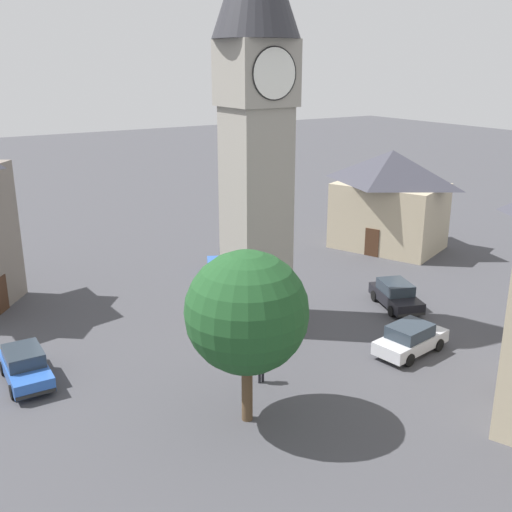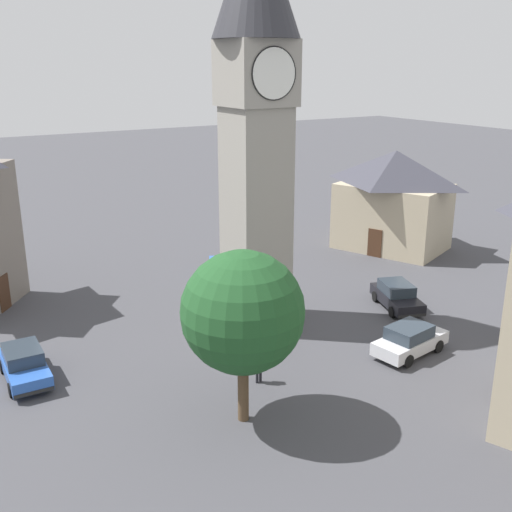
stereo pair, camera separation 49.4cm
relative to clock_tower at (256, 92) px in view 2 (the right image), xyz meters
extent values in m
plane|color=#424247|center=(0.00, 0.00, -12.39)|extent=(200.00, 200.00, 0.00)
cube|color=gray|center=(0.00, 0.00, -12.09)|extent=(3.60, 3.60, 0.60)
cube|color=gray|center=(0.00, 0.00, -6.25)|extent=(2.88, 2.88, 11.09)
cube|color=gray|center=(0.00, 0.00, 0.88)|extent=(3.23, 3.23, 3.17)
cylinder|color=white|center=(0.00, 1.65, 0.88)|extent=(2.42, 0.04, 2.42)
torus|color=black|center=(0.00, 1.66, 0.88)|extent=(2.48, 0.06, 2.48)
cube|color=black|center=(0.00, 1.69, 1.15)|extent=(0.05, 0.02, 0.68)
cube|color=black|center=(0.36, 1.69, 0.88)|extent=(0.92, 0.02, 0.04)
cylinder|color=white|center=(0.00, -1.65, 0.88)|extent=(2.42, 0.04, 2.42)
torus|color=black|center=(0.00, -1.66, 0.88)|extent=(2.48, 0.06, 2.48)
cube|color=#2D5BB7|center=(3.44, 7.87, -11.80)|extent=(4.43, 3.30, 0.64)
cube|color=#28333D|center=(3.31, 7.94, -11.18)|extent=(2.57, 2.31, 0.64)
cylinder|color=black|center=(4.90, 8.07, -12.07)|extent=(0.67, 0.47, 0.64)
cylinder|color=black|center=(4.21, 6.62, -12.07)|extent=(0.67, 0.47, 0.64)
cylinder|color=black|center=(2.68, 9.12, -12.07)|extent=(0.67, 0.47, 0.64)
cylinder|color=black|center=(1.99, 7.68, -12.07)|extent=(0.67, 0.47, 0.64)
cube|color=black|center=(5.27, 7.00, -12.02)|extent=(0.82, 1.56, 0.16)
cube|color=black|center=(8.02, -2.69, -11.80)|extent=(2.97, 4.43, 0.64)
cube|color=#28333D|center=(8.07, -2.55, -11.18)|extent=(2.17, 2.50, 0.64)
cylinder|color=black|center=(8.36, -4.12, -12.07)|extent=(0.42, 0.68, 0.64)
cylinder|color=black|center=(6.85, -3.59, -12.07)|extent=(0.42, 0.68, 0.64)
cylinder|color=black|center=(9.18, -1.80, -12.07)|extent=(0.42, 0.68, 0.64)
cylinder|color=black|center=(7.68, -1.27, -12.07)|extent=(0.42, 0.68, 0.64)
cube|color=black|center=(7.34, -4.60, -12.02)|extent=(1.61, 0.67, 0.16)
cube|color=#2D5BB7|center=(-12.37, -0.18, -11.80)|extent=(1.79, 4.14, 0.64)
cube|color=#28333D|center=(-12.37, -0.03, -11.18)|extent=(1.61, 2.13, 0.64)
cylinder|color=black|center=(-11.60, -1.42, -12.07)|extent=(0.23, 0.64, 0.64)
cylinder|color=black|center=(-13.20, -1.39, -12.07)|extent=(0.23, 0.64, 0.64)
cylinder|color=black|center=(-11.54, 1.04, -12.07)|extent=(0.23, 0.64, 0.64)
cylinder|color=black|center=(-13.14, 1.07, -12.07)|extent=(0.23, 0.64, 0.64)
cube|color=black|center=(-12.42, -2.19, -12.02)|extent=(1.67, 0.16, 0.16)
cube|color=silver|center=(4.43, -7.37, -11.80)|extent=(4.31, 2.30, 0.64)
cube|color=#28333D|center=(4.28, -7.39, -11.18)|extent=(2.31, 1.86, 0.64)
cylinder|color=black|center=(5.52, -6.39, -12.07)|extent=(0.67, 0.31, 0.64)
cylinder|color=black|center=(5.77, -7.97, -12.07)|extent=(0.67, 0.31, 0.64)
cylinder|color=black|center=(3.09, -6.76, -12.07)|extent=(0.67, 0.31, 0.64)
cylinder|color=black|center=(3.34, -8.34, -12.07)|extent=(0.67, 0.31, 0.64)
cube|color=black|center=(6.43, -7.06, -12.02)|extent=(0.37, 1.66, 0.16)
cylinder|color=black|center=(-3.35, -5.89, -11.98)|extent=(0.13, 0.13, 0.82)
cylinder|color=black|center=(-3.53, -5.90, -11.98)|extent=(0.13, 0.13, 0.82)
cube|color=white|center=(-3.44, -5.90, -11.27)|extent=(0.37, 0.23, 0.60)
cylinder|color=white|center=(-3.21, -5.89, -11.32)|extent=(0.09, 0.09, 0.60)
cylinder|color=white|center=(-3.68, -5.90, -11.32)|extent=(0.09, 0.09, 0.60)
sphere|color=tan|center=(-3.44, -5.90, -10.82)|extent=(0.22, 0.22, 0.22)
sphere|color=black|center=(-3.44, -5.89, -10.80)|extent=(0.20, 0.20, 0.20)
cylinder|color=brown|center=(-5.53, -8.10, -10.88)|extent=(0.44, 0.44, 3.01)
sphere|color=#1E4C23|center=(-5.53, -8.10, -7.70)|extent=(4.81, 4.81, 4.81)
cube|color=#422819|center=(-11.62, 8.98, -11.34)|extent=(0.74, 0.92, 2.10)
cube|color=tan|center=(16.25, 6.58, -9.87)|extent=(8.05, 9.19, 5.03)
pyramid|color=#383842|center=(16.25, 6.58, -6.10)|extent=(8.46, 9.65, 2.52)
cube|color=#422819|center=(13.64, 5.52, -11.34)|extent=(0.49, 1.05, 2.10)
camera|label=1|loc=(-16.63, -26.39, 1.37)|focal=42.60mm
camera|label=2|loc=(-16.21, -26.65, 1.37)|focal=42.60mm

